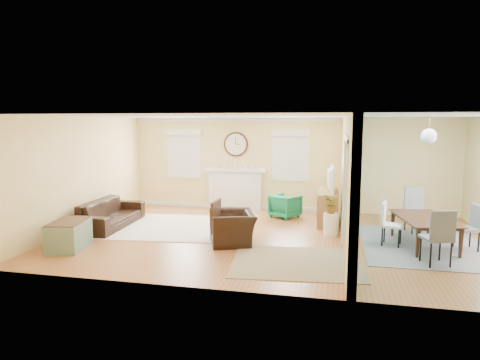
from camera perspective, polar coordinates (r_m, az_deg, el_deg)
name	(u,v)px	position (r m, az deg, el deg)	size (l,w,h in m)	color
floor	(273,238)	(9.29, 4.47, -7.74)	(9.00, 9.00, 0.00)	#97582B
wall_back	(289,165)	(11.99, 6.50, 2.06)	(9.00, 0.02, 2.60)	#EEC879
wall_front	(245,205)	(6.11, 0.73, -3.36)	(9.00, 0.02, 2.60)	#EEC879
wall_left	(82,173)	(10.61, -20.29, 0.90)	(0.02, 6.00, 2.60)	#EEC879
ceiling	(275,116)	(8.95, 4.65, 8.51)	(9.00, 6.00, 0.02)	white
partition	(347,176)	(9.23, 14.14, 0.54)	(0.17, 6.00, 2.60)	#EEC879
fireplace	(235,188)	(12.20, -0.63, -1.12)	(1.70, 0.30, 1.17)	white
wall_clock	(236,144)	(12.16, -0.55, 4.79)	(0.70, 0.07, 0.70)	#402013
window_left	(184,150)	(12.59, -7.47, 3.95)	(1.05, 0.13, 1.42)	white
window_right	(290,152)	(11.91, 6.75, 3.75)	(1.05, 0.13, 1.42)	white
pendant	(429,136)	(9.06, 23.87, 5.34)	(0.30, 0.30, 0.55)	gold
rug_cream	(171,227)	(10.36, -9.24, -6.15)	(2.96, 2.57, 0.02)	silver
rug_jute	(296,262)	(7.78, 7.52, -10.83)	(2.26, 1.85, 0.01)	#948662
rug_grey	(424,246)	(9.44, 23.38, -8.08)	(2.41, 3.01, 0.01)	slate
sofa	(110,213)	(10.65, -16.91, -4.29)	(2.18, 0.85, 0.64)	black
eames_chair	(233,227)	(8.83, -0.99, -6.34)	(1.01, 0.88, 0.66)	black
green_chair	(285,206)	(11.23, 6.05, -3.46)	(0.65, 0.66, 0.60)	#0C6D47
trunk	(69,235)	(9.10, -21.85, -6.80)	(0.78, 1.07, 0.56)	gray
credenza	(328,207)	(10.76, 11.66, -3.54)	(0.49, 1.44, 0.80)	olive
tv	(328,179)	(10.65, 11.67, 0.19)	(1.06, 0.14, 0.61)	black
garden_stool	(331,224)	(9.66, 12.03, -5.79)	(0.33, 0.33, 0.49)	white
potted_plant	(331,204)	(9.57, 12.10, -3.17)	(0.37, 0.32, 0.41)	#337F33
dining_table	(425,232)	(9.37, 23.48, -6.37)	(1.68, 0.94, 0.59)	#402013
dining_chair_n	(417,207)	(10.40, 22.57, -3.29)	(0.55, 0.55, 1.01)	slate
dining_chair_s	(437,232)	(8.19, 24.74, -6.31)	(0.55, 0.55, 1.00)	slate
dining_chair_w	(392,221)	(9.13, 19.62, -5.14)	(0.47, 0.47, 0.88)	white
dining_chair_e	(467,224)	(9.40, 28.02, -5.15)	(0.47, 0.47, 0.90)	slate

